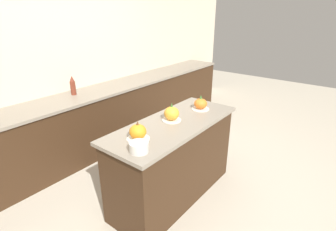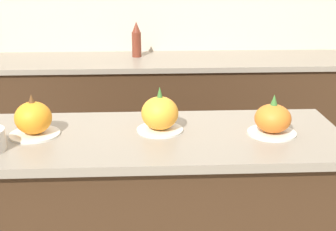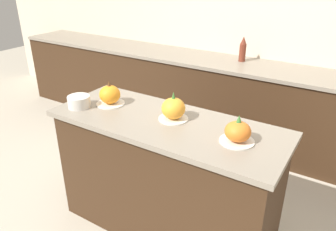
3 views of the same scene
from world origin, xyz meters
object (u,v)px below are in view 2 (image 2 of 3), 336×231
Objects in this scene: pumpkin_cake_left at (33,119)px; pumpkin_cake_right at (273,120)px; pumpkin_cake_center at (160,114)px; bottle_tall at (136,40)px.

pumpkin_cake_right is at bearing -1.97° from pumpkin_cake_left.
pumpkin_cake_center is 0.97× the size of pumpkin_cake_right.
pumpkin_cake_right is at bearing -70.31° from bottle_tall.
pumpkin_cake_right is (0.46, -0.06, -0.01)m from pumpkin_cake_center.
pumpkin_cake_center reaches higher than pumpkin_cake_left.
pumpkin_cake_left is at bearing -104.10° from bottle_tall.
bottle_tall reaches higher than pumpkin_cake_right.
bottle_tall is at bearing 94.32° from pumpkin_cake_center.
bottle_tall reaches higher than pumpkin_cake_center.
pumpkin_cake_right is (0.97, -0.03, -0.01)m from pumpkin_cake_left.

